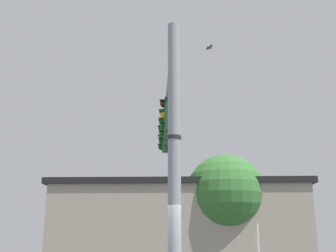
# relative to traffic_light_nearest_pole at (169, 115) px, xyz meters

# --- Properties ---
(signal_pole) EXTENTS (0.31, 0.31, 7.14)m
(signal_pole) POSITION_rel_traffic_light_nearest_pole_xyz_m (-2.48, -0.17, -1.90)
(signal_pole) COLOR gray
(signal_pole) RESTS_ON ground
(mast_arm) EXTENTS (6.25, 0.59, 0.22)m
(mast_arm) POSITION_rel_traffic_light_nearest_pole_xyz_m (0.63, 0.02, 0.81)
(mast_arm) COLOR gray
(traffic_light_nearest_pole) EXTENTS (0.54, 0.49, 1.31)m
(traffic_light_nearest_pole) POSITION_rel_traffic_light_nearest_pole_xyz_m (0.00, 0.00, 0.00)
(traffic_light_nearest_pole) COLOR black
(traffic_light_mid_inner) EXTENTS (0.54, 0.49, 1.31)m
(traffic_light_mid_inner) POSITION_rel_traffic_light_nearest_pole_xyz_m (0.97, 0.06, 0.00)
(traffic_light_mid_inner) COLOR black
(traffic_light_mid_outer) EXTENTS (0.54, 0.49, 1.31)m
(traffic_light_mid_outer) POSITION_rel_traffic_light_nearest_pole_xyz_m (1.93, 0.12, 0.00)
(traffic_light_mid_outer) COLOR black
(traffic_light_arm_end) EXTENTS (0.54, 0.49, 1.31)m
(traffic_light_arm_end) POSITION_rel_traffic_light_nearest_pole_xyz_m (2.90, 0.17, 0.00)
(traffic_light_arm_end) COLOR black
(street_name_sign) EXTENTS (1.17, 0.35, 0.22)m
(street_name_sign) POSITION_rel_traffic_light_nearest_pole_xyz_m (-2.27, -0.16, -1.36)
(street_name_sign) COLOR #147238
(bird_flying) EXTENTS (0.33, 0.27, 0.12)m
(bird_flying) POSITION_rel_traffic_light_nearest_pole_xyz_m (3.86, -1.62, 4.13)
(bird_flying) COLOR #4C4742
(storefront_building) EXTENTS (7.57, 13.33, 4.83)m
(storefront_building) POSITION_rel_traffic_light_nearest_pole_xyz_m (11.34, -0.35, -3.04)
(storefront_building) COLOR #A89E89
(storefront_building) RESTS_ON ground
(tree_by_storefront) EXTENTS (4.12, 4.12, 6.15)m
(tree_by_storefront) POSITION_rel_traffic_light_nearest_pole_xyz_m (9.33, -2.73, -1.40)
(tree_by_storefront) COLOR #4C3823
(tree_by_storefront) RESTS_ON ground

